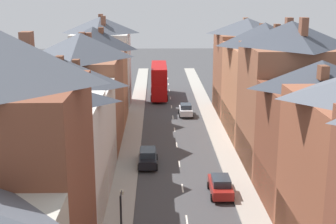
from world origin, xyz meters
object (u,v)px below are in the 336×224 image
at_px(car_near_silver, 186,110).
at_px(car_parked_right_a, 148,157).
at_px(car_near_blue, 221,186).
at_px(double_decker_bus_lead, 159,80).

height_order(car_near_silver, car_parked_right_a, car_parked_right_a).
xyz_separation_m(car_near_blue, car_parked_right_a, (-6.20, 7.13, 0.03)).
bearing_deg(double_decker_bus_lead, car_near_silver, -73.31).
xyz_separation_m(double_decker_bus_lead, car_parked_right_a, (-1.29, -31.11, -1.96)).
bearing_deg(car_near_blue, double_decker_bus_lead, 97.32).
bearing_deg(car_parked_right_a, car_near_silver, 75.59).
relative_size(car_near_silver, car_parked_right_a, 0.84).
xyz_separation_m(car_near_blue, car_near_silver, (-1.30, 26.20, 0.02)).
distance_m(car_near_silver, car_parked_right_a, 19.69).
relative_size(double_decker_bus_lead, car_parked_right_a, 2.36).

